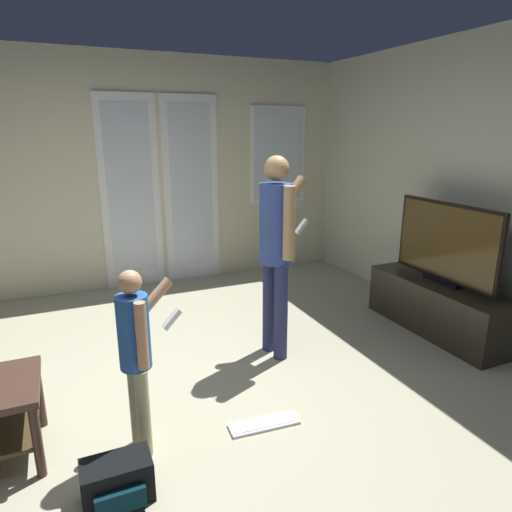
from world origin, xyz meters
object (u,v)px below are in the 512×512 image
Objects in this scene: loose_keyboard at (264,424)px; person_child at (137,346)px; flat_screen_tv at (446,243)px; tv_stand at (439,307)px; person_adult at (277,240)px; backpack at (117,482)px.

person_child is at bearing 172.58° from loose_keyboard.
loose_keyboard is at bearing -163.00° from flat_screen_tv.
person_child is at bearing -169.18° from flat_screen_tv.
tv_stand is 3.07× the size of loose_keyboard.
person_adult reaches higher than backpack.
person_adult is 1.48× the size of person_child.
flat_screen_tv is 2.79m from person_child.
person_adult is at bearing 31.19° from person_child.
flat_screen_tv reaches higher than backpack.
flat_screen_tv is 2.44× the size of loose_keyboard.
backpack reaches higher than loose_keyboard.
flat_screen_tv is at bearing 114.94° from tv_stand.
backpack is at bearing -163.70° from flat_screen_tv.
flat_screen_tv reaches higher than person_child.
tv_stand reaches higher than backpack.
loose_keyboard is (-0.48, -0.82, -0.94)m from person_adult.
tv_stand is at bearing 16.89° from loose_keyboard.
flat_screen_tv is at bearing 10.82° from person_child.
flat_screen_tv is 1.55m from person_adult.
backpack is at bearing -142.63° from person_adult.
person_adult is 1.44m from person_child.
tv_stand is at bearing 10.74° from person_child.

